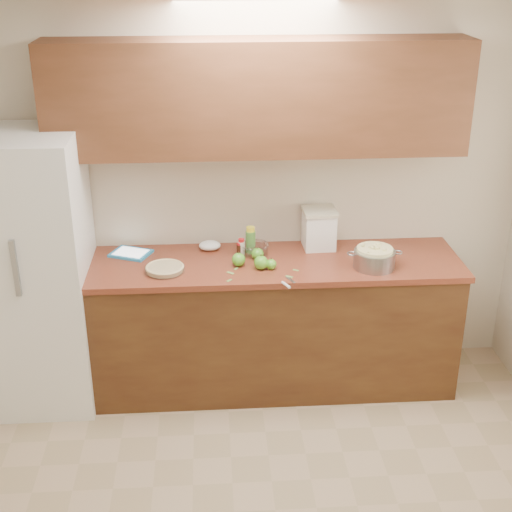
{
  "coord_description": "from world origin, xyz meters",
  "views": [
    {
      "loc": [
        -0.31,
        -2.74,
        2.83
      ],
      "look_at": [
        -0.02,
        1.43,
        0.98
      ],
      "focal_mm": 50.0,
      "sensor_mm": 36.0,
      "label": 1
    }
  ],
  "objects": [
    {
      "name": "apple_center",
      "position": [
        -0.01,
        1.5,
        0.96
      ],
      "size": [
        0.08,
        0.08,
        0.09
      ],
      "color": "#56A828",
      "rests_on": "counter_run"
    },
    {
      "name": "upper_cabinets",
      "position": [
        0.0,
        1.63,
        1.95
      ],
      "size": [
        2.6,
        0.34,
        0.7
      ],
      "primitive_type": "cube",
      "color": "brown",
      "rests_on": "room_shell"
    },
    {
      "name": "flour_canister",
      "position": [
        0.42,
        1.68,
        1.06
      ],
      "size": [
        0.23,
        0.23,
        0.27
      ],
      "rotation": [
        0.0,
        0.0,
        0.04
      ],
      "color": "white",
      "rests_on": "counter_run"
    },
    {
      "name": "tablet",
      "position": [
        -0.84,
        1.64,
        0.93
      ],
      "size": [
        0.3,
        0.27,
        0.02
      ],
      "rotation": [
        0.0,
        0.0,
        -0.41
      ],
      "color": "#2A8EC9",
      "rests_on": "counter_run"
    },
    {
      "name": "colander",
      "position": [
        0.72,
        1.33,
        0.98
      ],
      "size": [
        0.36,
        0.26,
        0.13
      ],
      "rotation": [
        0.0,
        0.0,
        0.23
      ],
      "color": "gray",
      "rests_on": "counter_run"
    },
    {
      "name": "room_shell",
      "position": [
        0.0,
        0.0,
        1.3
      ],
      "size": [
        3.6,
        3.6,
        3.6
      ],
      "color": "tan",
      "rests_on": "ground"
    },
    {
      "name": "peel_a",
      "position": [
        -0.19,
        1.31,
        0.92
      ],
      "size": [
        0.05,
        0.05,
        0.0
      ],
      "primitive_type": "cube",
      "rotation": [
        0.0,
        0.0,
        -0.73
      ],
      "color": "#78A550",
      "rests_on": "counter_run"
    },
    {
      "name": "peel_b",
      "position": [
        0.17,
        1.23,
        0.92
      ],
      "size": [
        0.05,
        0.04,
        0.0
      ],
      "primitive_type": "cube",
      "rotation": [
        0.0,
        0.0,
        -0.52
      ],
      "color": "#78A550",
      "rests_on": "counter_run"
    },
    {
      "name": "cinnamon_shaker",
      "position": [
        -0.11,
        1.59,
        0.97
      ],
      "size": [
        0.05,
        0.05,
        0.11
      ],
      "rotation": [
        0.0,
        0.0,
        -0.4
      ],
      "color": "beige",
      "rests_on": "counter_run"
    },
    {
      "name": "peel_e",
      "position": [
        -0.2,
        1.2,
        0.92
      ],
      "size": [
        0.04,
        0.04,
        0.0
      ],
      "primitive_type": "cube",
      "rotation": [
        0.0,
        0.0,
        0.81
      ],
      "color": "#78A550",
      "rests_on": "counter_run"
    },
    {
      "name": "paring_knife",
      "position": [
        0.14,
        1.11,
        0.93
      ],
      "size": [
        0.09,
        0.17,
        0.02
      ],
      "rotation": [
        0.0,
        0.0,
        0.44
      ],
      "color": "gray",
      "rests_on": "counter_run"
    },
    {
      "name": "mixing_bowl",
      "position": [
        -0.02,
        1.6,
        0.96
      ],
      "size": [
        0.19,
        0.19,
        0.07
      ],
      "rotation": [
        0.0,
        0.0,
        0.37
      ],
      "color": "silver",
      "rests_on": "counter_run"
    },
    {
      "name": "pie",
      "position": [
        -0.6,
        1.36,
        0.94
      ],
      "size": [
        0.25,
        0.25,
        0.04
      ],
      "rotation": [
        0.0,
        0.0,
        0.27
      ],
      "color": "silver",
      "rests_on": "counter_run"
    },
    {
      "name": "apple_left",
      "position": [
        -0.14,
        1.41,
        0.96
      ],
      "size": [
        0.09,
        0.09,
        0.1
      ],
      "color": "#56A828",
      "rests_on": "counter_run"
    },
    {
      "name": "apple_extra",
      "position": [
        0.07,
        1.35,
        0.95
      ],
      "size": [
        0.07,
        0.07,
        0.08
      ],
      "color": "#56A828",
      "rests_on": "counter_run"
    },
    {
      "name": "peel_c",
      "position": [
        -0.15,
        1.37,
        0.92
      ],
      "size": [
        0.03,
        0.04,
        0.0
      ],
      "primitive_type": "cube",
      "rotation": [
        0.0,
        0.0,
        1.04
      ],
      "color": "#78A550",
      "rests_on": "counter_run"
    },
    {
      "name": "apple_front",
      "position": [
        0.0,
        1.35,
        0.96
      ],
      "size": [
        0.09,
        0.09,
        0.1
      ],
      "color": "#56A828",
      "rests_on": "counter_run"
    },
    {
      "name": "vanilla_bottle",
      "position": [
        -0.12,
        1.58,
        0.96
      ],
      "size": [
        0.03,
        0.03,
        0.09
      ],
      "rotation": [
        0.0,
        0.0,
        -0.0
      ],
      "color": "black",
      "rests_on": "counter_run"
    },
    {
      "name": "paper_towel",
      "position": [
        -0.32,
        1.69,
        0.95
      ],
      "size": [
        0.18,
        0.17,
        0.06
      ],
      "primitive_type": "ellipsoid",
      "rotation": [
        0.0,
        0.0,
        -0.38
      ],
      "color": "white",
      "rests_on": "counter_run"
    },
    {
      "name": "fridge",
      "position": [
        -1.44,
        1.44,
        0.9
      ],
      "size": [
        0.7,
        0.7,
        1.8
      ],
      "primitive_type": "cube",
      "color": "white",
      "rests_on": "ground"
    },
    {
      "name": "counter_run",
      "position": [
        0.0,
        1.48,
        0.46
      ],
      "size": [
        2.64,
        0.68,
        0.92
      ],
      "color": "#533317",
      "rests_on": "ground"
    },
    {
      "name": "peel_d",
      "position": [
        0.22,
        1.32,
        0.92
      ],
      "size": [
        0.04,
        0.03,
        0.0
      ],
      "primitive_type": "cube",
      "rotation": [
        0.0,
        0.0,
        2.59
      ],
      "color": "#78A550",
      "rests_on": "counter_run"
    },
    {
      "name": "lemon_bottle",
      "position": [
        -0.05,
        1.63,
        1.01
      ],
      "size": [
        0.07,
        0.07,
        0.18
      ],
      "rotation": [
        0.0,
        0.0,
        -0.34
      ],
      "color": "#4C8C38",
      "rests_on": "counter_run"
    }
  ]
}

